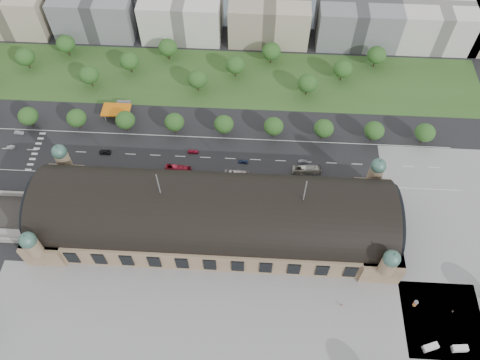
# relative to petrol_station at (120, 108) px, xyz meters

# --- Properties ---
(ground) EXTENTS (900.00, 900.00, 0.00)m
(ground) POSITION_rel_petrol_station_xyz_m (53.91, -65.28, -2.95)
(ground) COLOR black
(ground) RESTS_ON ground
(station) EXTENTS (150.00, 48.40, 44.30)m
(station) POSITION_rel_petrol_station_xyz_m (53.91, -65.28, 7.33)
(station) COLOR #997D5F
(station) RESTS_ON ground
(plaza_south) EXTENTS (190.00, 48.00, 0.12)m
(plaza_south) POSITION_rel_petrol_station_xyz_m (63.91, -109.28, -2.95)
(plaza_south) COLOR gray
(plaza_south) RESTS_ON ground
(plaza_east) EXTENTS (56.00, 100.00, 0.12)m
(plaza_east) POSITION_rel_petrol_station_xyz_m (156.91, -65.28, -2.95)
(plaza_east) COLOR gray
(plaza_east) RESTS_ON ground
(road_slab) EXTENTS (260.00, 26.00, 0.10)m
(road_slab) POSITION_rel_petrol_station_xyz_m (33.91, -27.28, -2.95)
(road_slab) COLOR black
(road_slab) RESTS_ON ground
(grass_belt) EXTENTS (300.00, 45.00, 0.10)m
(grass_belt) POSITION_rel_petrol_station_xyz_m (38.91, 27.72, -2.95)
(grass_belt) COLOR #2E4D1F
(grass_belt) RESTS_ON ground
(petrol_station) EXTENTS (14.00, 13.00, 5.05)m
(petrol_station) POSITION_rel_petrol_station_xyz_m (0.00, 0.00, 0.00)
(petrol_station) COLOR #CD670C
(petrol_station) RESTS_ON ground
(office_1) EXTENTS (45.00, 32.00, 24.00)m
(office_1) POSITION_rel_petrol_station_xyz_m (-76.09, 67.72, 9.05)
(office_1) COLOR #B8AA90
(office_1) RESTS_ON ground
(office_2) EXTENTS (45.00, 32.00, 24.00)m
(office_2) POSITION_rel_petrol_station_xyz_m (-26.09, 67.72, 9.05)
(office_2) COLOR gray
(office_2) RESTS_ON ground
(office_3) EXTENTS (45.00, 32.00, 24.00)m
(office_3) POSITION_rel_petrol_station_xyz_m (23.91, 67.72, 9.05)
(office_3) COLOR silver
(office_3) RESTS_ON ground
(office_4) EXTENTS (45.00, 32.00, 24.00)m
(office_4) POSITION_rel_petrol_station_xyz_m (73.91, 67.72, 9.05)
(office_4) COLOR #B8AA90
(office_4) RESTS_ON ground
(office_5) EXTENTS (45.00, 32.00, 24.00)m
(office_5) POSITION_rel_petrol_station_xyz_m (123.91, 67.72, 9.05)
(office_5) COLOR gray
(office_5) RESTS_ON ground
(office_6) EXTENTS (45.00, 32.00, 24.00)m
(office_6) POSITION_rel_petrol_station_xyz_m (168.91, 67.72, 9.05)
(office_6) COLOR silver
(office_6) RESTS_ON ground
(tree_row_1) EXTENTS (9.60, 9.60, 11.52)m
(tree_row_1) POSITION_rel_petrol_station_xyz_m (-42.09, -12.28, 4.48)
(tree_row_1) COLOR #2D2116
(tree_row_1) RESTS_ON ground
(tree_row_2) EXTENTS (9.60, 9.60, 11.52)m
(tree_row_2) POSITION_rel_petrol_station_xyz_m (-18.09, -12.28, 4.48)
(tree_row_2) COLOR #2D2116
(tree_row_2) RESTS_ON ground
(tree_row_3) EXTENTS (9.60, 9.60, 11.52)m
(tree_row_3) POSITION_rel_petrol_station_xyz_m (5.91, -12.28, 4.48)
(tree_row_3) COLOR #2D2116
(tree_row_3) RESTS_ON ground
(tree_row_4) EXTENTS (9.60, 9.60, 11.52)m
(tree_row_4) POSITION_rel_petrol_station_xyz_m (29.91, -12.28, 4.48)
(tree_row_4) COLOR #2D2116
(tree_row_4) RESTS_ON ground
(tree_row_5) EXTENTS (9.60, 9.60, 11.52)m
(tree_row_5) POSITION_rel_petrol_station_xyz_m (53.91, -12.28, 4.48)
(tree_row_5) COLOR #2D2116
(tree_row_5) RESTS_ON ground
(tree_row_6) EXTENTS (9.60, 9.60, 11.52)m
(tree_row_6) POSITION_rel_petrol_station_xyz_m (77.91, -12.28, 4.48)
(tree_row_6) COLOR #2D2116
(tree_row_6) RESTS_ON ground
(tree_row_7) EXTENTS (9.60, 9.60, 11.52)m
(tree_row_7) POSITION_rel_petrol_station_xyz_m (101.91, -12.28, 4.48)
(tree_row_7) COLOR #2D2116
(tree_row_7) RESTS_ON ground
(tree_row_8) EXTENTS (9.60, 9.60, 11.52)m
(tree_row_8) POSITION_rel_petrol_station_xyz_m (125.91, -12.28, 4.48)
(tree_row_8) COLOR #2D2116
(tree_row_8) RESTS_ON ground
(tree_row_9) EXTENTS (9.60, 9.60, 11.52)m
(tree_row_9) POSITION_rel_petrol_station_xyz_m (149.91, -12.28, 4.48)
(tree_row_9) COLOR #2D2116
(tree_row_9) RESTS_ON ground
(tree_belt_1) EXTENTS (10.40, 10.40, 12.48)m
(tree_belt_1) POSITION_rel_petrol_station_xyz_m (-57.09, 29.72, 5.10)
(tree_belt_1) COLOR #2D2116
(tree_belt_1) RESTS_ON ground
(tree_belt_2) EXTENTS (10.40, 10.40, 12.48)m
(tree_belt_2) POSITION_rel_petrol_station_xyz_m (-38.09, 41.72, 5.10)
(tree_belt_2) COLOR #2D2116
(tree_belt_2) RESTS_ON ground
(tree_belt_3) EXTENTS (10.40, 10.40, 12.48)m
(tree_belt_3) POSITION_rel_petrol_station_xyz_m (-19.09, 17.72, 5.10)
(tree_belt_3) COLOR #2D2116
(tree_belt_3) RESTS_ON ground
(tree_belt_4) EXTENTS (10.40, 10.40, 12.48)m
(tree_belt_4) POSITION_rel_petrol_station_xyz_m (-0.09, 29.72, 5.10)
(tree_belt_4) COLOR #2D2116
(tree_belt_4) RESTS_ON ground
(tree_belt_5) EXTENTS (10.40, 10.40, 12.48)m
(tree_belt_5) POSITION_rel_petrol_station_xyz_m (18.91, 41.72, 5.10)
(tree_belt_5) COLOR #2D2116
(tree_belt_5) RESTS_ON ground
(tree_belt_6) EXTENTS (10.40, 10.40, 12.48)m
(tree_belt_6) POSITION_rel_petrol_station_xyz_m (37.91, 17.72, 5.10)
(tree_belt_6) COLOR #2D2116
(tree_belt_6) RESTS_ON ground
(tree_belt_7) EXTENTS (10.40, 10.40, 12.48)m
(tree_belt_7) POSITION_rel_petrol_station_xyz_m (56.91, 29.72, 5.10)
(tree_belt_7) COLOR #2D2116
(tree_belt_7) RESTS_ON ground
(tree_belt_8) EXTENTS (10.40, 10.40, 12.48)m
(tree_belt_8) POSITION_rel_petrol_station_xyz_m (75.91, 41.72, 5.10)
(tree_belt_8) COLOR #2D2116
(tree_belt_8) RESTS_ON ground
(tree_belt_9) EXTENTS (10.40, 10.40, 12.48)m
(tree_belt_9) POSITION_rel_petrol_station_xyz_m (94.91, 17.72, 5.10)
(tree_belt_9) COLOR #2D2116
(tree_belt_9) RESTS_ON ground
(tree_belt_10) EXTENTS (10.40, 10.40, 12.48)m
(tree_belt_10) POSITION_rel_petrol_station_xyz_m (113.91, 29.72, 5.10)
(tree_belt_10) COLOR #2D2116
(tree_belt_10) RESTS_ON ground
(tree_belt_11) EXTENTS (10.40, 10.40, 12.48)m
(tree_belt_11) POSITION_rel_petrol_station_xyz_m (132.91, 41.72, 5.10)
(tree_belt_11) COLOR #2D2116
(tree_belt_11) RESTS_ON ground
(traffic_car_0) EXTENTS (4.20, 1.98, 1.39)m
(traffic_car_0) POSITION_rel_petrol_station_xyz_m (-48.64, -26.48, -2.25)
(traffic_car_0) COLOR silver
(traffic_car_0) RESTS_ON ground
(traffic_car_1) EXTENTS (4.69, 1.80, 1.52)m
(traffic_car_1) POSITION_rel_petrol_station_xyz_m (-47.55, -17.45, -2.19)
(traffic_car_1) COLOR gray
(traffic_car_1) RESTS_ON ground
(traffic_car_2) EXTENTS (5.61, 2.60, 1.56)m
(traffic_car_2) POSITION_rel_petrol_station_xyz_m (-2.30, -27.21, -2.17)
(traffic_car_2) COLOR black
(traffic_car_2) RESTS_ON ground
(traffic_car_3) EXTENTS (5.16, 2.35, 1.47)m
(traffic_car_3) POSITION_rel_petrol_station_xyz_m (39.97, -24.64, -2.22)
(traffic_car_3) COLOR maroon
(traffic_car_3) RESTS_ON ground
(traffic_car_4) EXTENTS (4.58, 2.13, 1.52)m
(traffic_car_4) POSITION_rel_petrol_station_xyz_m (64.05, -29.26, -2.19)
(traffic_car_4) COLOR #192647
(traffic_car_4) RESTS_ON ground
(traffic_car_5) EXTENTS (4.57, 1.96, 1.46)m
(traffic_car_5) POSITION_rel_petrol_station_xyz_m (92.34, -27.65, -2.22)
(traffic_car_5) COLOR #5C5E64
(traffic_car_5) RESTS_ON ground
(traffic_car_6) EXTENTS (5.24, 2.57, 1.43)m
(traffic_car_6) POSITION_rel_petrol_station_xyz_m (125.86, -34.42, -2.23)
(traffic_car_6) COLOR silver
(traffic_car_6) RESTS_ON ground
(parked_car_0) EXTENTS (4.52, 3.79, 1.46)m
(parked_car_0) POSITION_rel_petrol_station_xyz_m (-26.09, -42.59, -2.22)
(parked_car_0) COLOR black
(parked_car_0) RESTS_ON ground
(parked_car_1) EXTENTS (6.14, 4.67, 1.55)m
(parked_car_1) POSITION_rel_petrol_station_xyz_m (-23.36, -43.45, -2.17)
(parked_car_1) COLOR maroon
(parked_car_1) RESTS_ON ground
(parked_car_2) EXTENTS (5.59, 4.19, 1.51)m
(parked_car_2) POSITION_rel_petrol_station_xyz_m (-11.67, -40.28, -2.20)
(parked_car_2) COLOR #182045
(parked_car_2) RESTS_ON ground
(parked_car_3) EXTENTS (4.95, 3.57, 1.57)m
(parked_car_3) POSITION_rel_petrol_station_xyz_m (13.94, -44.28, -2.17)
(parked_car_3) COLOR slate
(parked_car_3) RESTS_ON ground
(parked_car_4) EXTENTS (5.12, 3.50, 1.60)m
(parked_car_4) POSITION_rel_petrol_station_xyz_m (17.32, -43.00, -2.15)
(parked_car_4) COLOR white
(parked_car_4) RESTS_ON ground
(parked_car_5) EXTENTS (6.41, 4.65, 1.62)m
(parked_car_5) POSITION_rel_petrol_station_xyz_m (4.92, -41.19, -2.14)
(parked_car_5) COLOR gray
(parked_car_5) RESTS_ON ground
(parked_car_6) EXTENTS (5.40, 4.01, 1.45)m
(parked_car_6) POSITION_rel_petrol_station_xyz_m (35.91, -40.28, -2.22)
(parked_car_6) COLOR black
(parked_car_6) RESTS_ON ground
(bus_west) EXTENTS (12.20, 3.80, 3.35)m
(bus_west) POSITION_rel_petrol_station_xyz_m (34.23, -35.97, -1.28)
(bus_west) COLOR #B01C32
(bus_west) RESTS_ON ground
(bus_mid) EXTENTS (11.16, 2.76, 3.10)m
(bus_mid) POSITION_rel_petrol_station_xyz_m (61.49, -37.36, -1.40)
(bus_mid) COLOR beige
(bus_mid) RESTS_ON ground
(bus_east) EXTENTS (13.55, 4.13, 3.72)m
(bus_east) POSITION_rel_petrol_station_xyz_m (93.91, -33.28, -1.09)
(bus_east) COLOR #B9B5AB
(bus_east) RESTS_ON ground
(van_east) EXTENTS (6.07, 4.01, 2.44)m
(van_east) POSITION_rel_petrol_station_xyz_m (136.68, -111.28, -1.78)
(van_east) COLOR silver
(van_east) RESTS_ON ground
(van_south) EXTENTS (5.76, 2.73, 2.42)m
(van_south) POSITION_rel_petrol_station_xyz_m (147.27, -111.08, -1.80)
(van_south) COLOR silver
(van_south) RESTS_ON ground
(advertising_column) EXTENTS (1.69, 1.69, 3.20)m
(advertising_column) POSITION_rel_petrol_station_xyz_m (133.91, -95.00, -1.29)
(advertising_column) COLOR #CD4A33
(advertising_column) RESTS_ON ground
(pedestrian_0) EXTENTS (0.89, 0.53, 1.79)m
(pedestrian_0) POSITION_rel_petrol_station_xyz_m (105.68, -96.97, -2.05)
(pedestrian_0) COLOR gray
(pedestrian_0) RESTS_ON ground
(pedestrian_1) EXTENTS (0.70, 0.67, 1.61)m
(pedestrian_1) POSITION_rel_petrol_station_xyz_m (135.81, -112.76, -2.14)
(pedestrian_1) COLOR gray
(pedestrian_1) RESTS_ON ground
(pedestrian_2) EXTENTS (0.90, 0.99, 1.77)m
(pedestrian_2) POSITION_rel_petrol_station_xyz_m (148.06, -96.92, -2.06)
(pedestrian_2) COLOR gray
(pedestrian_2) RESTS_ON ground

